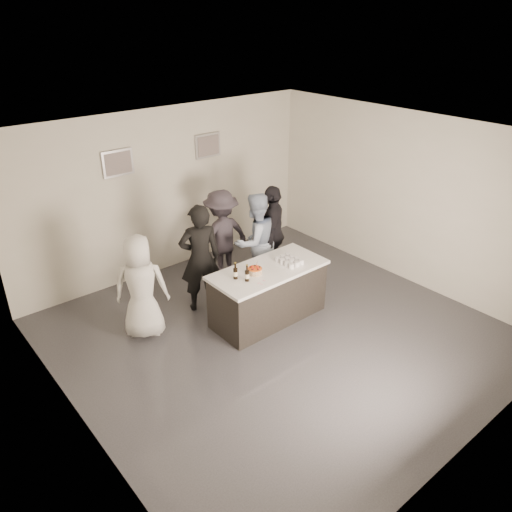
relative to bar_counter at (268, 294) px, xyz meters
name	(u,v)px	position (x,y,z in m)	size (l,w,h in m)	color
floor	(277,334)	(-0.19, -0.43, -0.45)	(6.00, 6.00, 0.00)	#3D3D42
ceiling	(281,139)	(-0.19, -0.43, 2.55)	(6.00, 6.00, 0.00)	white
wall_back	(168,191)	(-0.19, 2.57, 1.05)	(6.00, 0.04, 3.00)	silver
wall_front	(483,346)	(-0.19, -3.43, 1.05)	(6.00, 0.04, 3.00)	silver
wall_left	(69,324)	(-3.19, -0.43, 1.05)	(0.04, 6.00, 3.00)	silver
wall_right	(406,199)	(2.81, -0.43, 1.05)	(0.04, 6.00, 3.00)	silver
picture_left	(118,163)	(-1.09, 2.54, 1.75)	(0.54, 0.04, 0.44)	#B2B2B7
picture_right	(208,145)	(0.71, 2.54, 1.75)	(0.54, 0.04, 0.44)	#B2B2B7
bar_counter	(268,294)	(0.00, 0.00, 0.00)	(1.86, 0.86, 0.90)	white
cake	(255,271)	(-0.27, 0.00, 0.49)	(0.21, 0.21, 0.08)	orange
beer_bottle_a	(235,271)	(-0.59, 0.07, 0.58)	(0.07, 0.07, 0.26)	black
beer_bottle_b	(247,273)	(-0.50, -0.09, 0.58)	(0.07, 0.07, 0.26)	black
tumbler_cluster	(290,260)	(0.38, -0.07, 0.49)	(0.30, 0.40, 0.08)	orange
candles	(265,282)	(-0.31, -0.28, 0.45)	(0.24, 0.08, 0.01)	pink
person_main_black	(200,258)	(-0.63, 0.94, 0.46)	(0.66, 0.44, 1.82)	black
person_main_blue	(255,241)	(0.52, 0.93, 0.42)	(0.84, 0.66, 1.74)	#A2B6D4
person_guest_left	(141,287)	(-1.71, 0.89, 0.36)	(0.79, 0.52, 1.62)	silver
person_guest_right	(273,233)	(0.97, 1.00, 0.43)	(1.03, 0.43, 1.76)	black
person_guest_back	(222,236)	(0.24, 1.54, 0.40)	(1.09, 0.63, 1.69)	#363039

